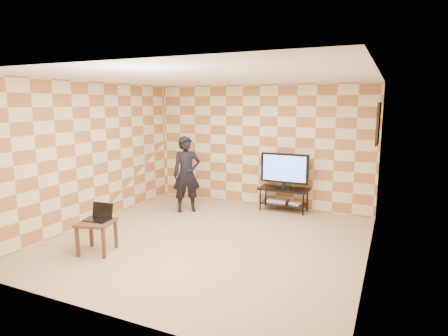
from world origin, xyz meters
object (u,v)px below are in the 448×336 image
Objects in this scene: tv_stand at (284,194)px; tv at (284,169)px; side_table at (97,227)px; person at (187,174)px.

tv is at bearing -89.16° from tv_stand.
side_table is 2.58m from person.
tv_stand is at bearing 59.61° from side_table.
person is at bearing 87.05° from side_table.
tv is at bearing -14.05° from person.
tv is at bearing 59.59° from side_table.
tv is (0.00, -0.00, 0.55)m from tv_stand.
tv is 2.08m from person.
side_table is at bearing -120.39° from tv_stand.
tv_stand is at bearing 90.84° from tv.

